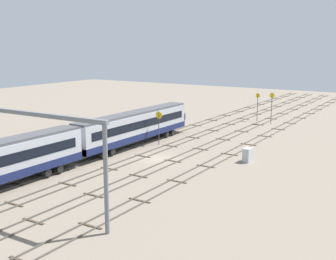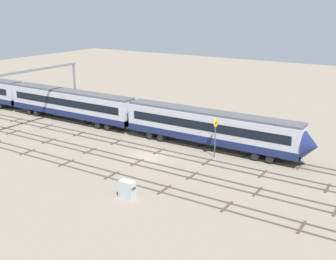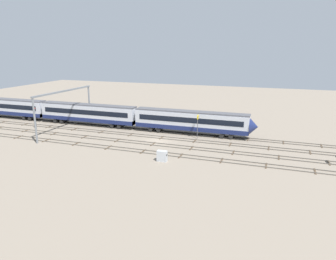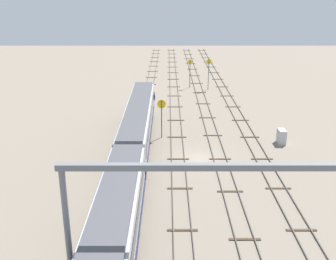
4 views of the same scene
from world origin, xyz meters
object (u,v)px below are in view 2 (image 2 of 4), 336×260
object	(u,v)px
speed_sign_near_foreground	(215,131)
train	(21,96)
relay_cabinet	(127,189)
overhead_gantry	(29,85)

from	to	relation	value
speed_sign_near_foreground	train	bearing A→B (deg)	175.98
train	relay_cabinet	bearing A→B (deg)	-25.30
overhead_gantry	train	bearing A→B (deg)	147.46
speed_sign_near_foreground	relay_cabinet	world-z (taller)	speed_sign_near_foreground
train	speed_sign_near_foreground	world-z (taller)	train
overhead_gantry	speed_sign_near_foreground	world-z (taller)	overhead_gantry
train	speed_sign_near_foreground	bearing A→B (deg)	-4.02
relay_cabinet	overhead_gantry	bearing A→B (deg)	158.03
overhead_gantry	speed_sign_near_foreground	xyz separation A→B (m)	(27.94, 4.18, -3.41)
train	relay_cabinet	size ratio (longest dim) A/B	57.01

